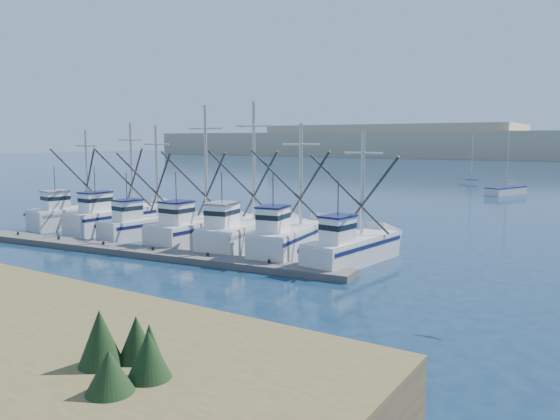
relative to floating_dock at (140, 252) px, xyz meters
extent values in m
plane|color=#0C2238|center=(9.24, -5.15, -0.18)|extent=(500.00, 500.00, 0.00)
cube|color=#5A5751|center=(0.00, 0.00, 0.00)|extent=(27.66, 4.97, 0.37)
cube|color=silver|center=(-12.50, 4.81, 0.58)|extent=(3.61, 7.49, 1.52)
cube|color=white|center=(-12.50, 2.97, 2.09)|extent=(1.69, 1.96, 1.50)
cylinder|color=#B7B2A8|center=(-12.50, 6.04, 4.48)|extent=(0.22, 0.22, 6.30)
cube|color=silver|center=(-8.14, 5.46, 0.63)|extent=(2.74, 8.57, 1.62)
cube|color=white|center=(-8.14, 3.29, 2.19)|extent=(1.45, 2.13, 1.50)
cylinder|color=#B7B2A8|center=(-8.14, 6.90, 4.82)|extent=(0.22, 0.22, 6.76)
cube|color=silver|center=(-4.29, 4.67, 0.47)|extent=(3.24, 7.15, 1.31)
cube|color=white|center=(-4.29, 2.90, 1.87)|extent=(1.54, 1.86, 1.50)
cylinder|color=#B7B2A8|center=(-4.29, 5.85, 4.51)|extent=(0.22, 0.22, 6.77)
cube|color=silver|center=(0.35, 4.75, 0.55)|extent=(3.02, 7.17, 1.47)
cube|color=white|center=(0.35, 2.94, 2.03)|extent=(1.66, 1.78, 1.50)
cylinder|color=#B7B2A8|center=(0.35, 5.96, 5.26)|extent=(0.22, 0.22, 7.95)
cube|color=silver|center=(3.97, 5.25, 0.60)|extent=(3.89, 8.38, 1.58)
cube|color=white|center=(3.97, 3.19, 2.14)|extent=(1.79, 2.19, 1.50)
cylinder|color=#B7B2A8|center=(3.97, 6.63, 5.38)|extent=(0.22, 0.22, 7.98)
cube|color=silver|center=(7.89, 4.89, 0.63)|extent=(3.45, 7.61, 1.64)
cube|color=white|center=(7.89, 3.01, 2.20)|extent=(1.64, 1.97, 1.50)
cylinder|color=#B7B2A8|center=(7.89, 6.14, 4.67)|extent=(0.22, 0.22, 6.43)
cube|color=silver|center=(12.09, 4.89, 0.52)|extent=(3.02, 7.54, 1.41)
cube|color=white|center=(12.09, 3.01, 1.97)|extent=(1.47, 1.92, 1.50)
cylinder|color=#B7B2A8|center=(12.09, 6.14, 4.28)|extent=(0.22, 0.22, 6.12)
cube|color=silver|center=(11.82, 51.61, 0.27)|extent=(4.11, 6.93, 0.90)
cylinder|color=#B7B2A8|center=(11.82, 51.91, 4.32)|extent=(0.12, 0.12, 7.20)
cube|color=silver|center=(4.23, 64.67, 0.27)|extent=(3.26, 5.25, 0.90)
cylinder|color=#B7B2A8|center=(4.23, 64.97, 4.32)|extent=(0.12, 0.12, 7.20)
camera|label=1|loc=(25.21, -23.15, 6.89)|focal=35.00mm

